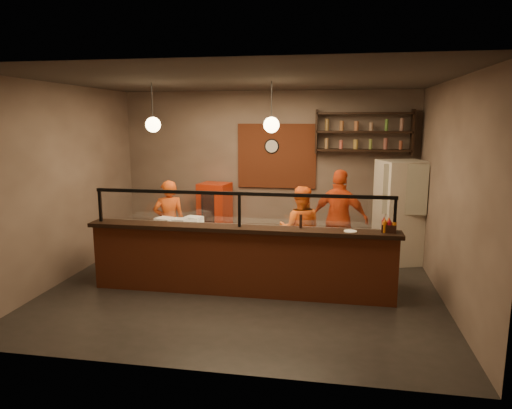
% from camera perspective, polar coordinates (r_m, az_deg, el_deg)
% --- Properties ---
extents(floor, '(6.00, 6.00, 0.00)m').
position_cam_1_polar(floor, '(7.39, -1.53, -10.29)').
color(floor, black).
rests_on(floor, ground).
extents(ceiling, '(6.00, 6.00, 0.00)m').
position_cam_1_polar(ceiling, '(6.93, -1.66, 15.29)').
color(ceiling, '#362F2A').
rests_on(ceiling, wall_back).
extents(wall_back, '(6.00, 0.00, 6.00)m').
position_cam_1_polar(wall_back, '(9.42, 1.40, 4.28)').
color(wall_back, '#7B675A').
rests_on(wall_back, floor).
extents(wall_left, '(0.00, 5.00, 5.00)m').
position_cam_1_polar(wall_left, '(8.12, -22.86, 2.45)').
color(wall_left, '#7B675A').
rests_on(wall_left, floor).
extents(wall_right, '(0.00, 5.00, 5.00)m').
position_cam_1_polar(wall_right, '(7.04, 23.12, 1.31)').
color(wall_right, '#7B675A').
rests_on(wall_right, floor).
extents(wall_front, '(6.00, 0.00, 6.00)m').
position_cam_1_polar(wall_front, '(4.60, -7.74, -2.44)').
color(wall_front, '#7B675A').
rests_on(wall_front, floor).
extents(brick_patch, '(1.60, 0.04, 1.30)m').
position_cam_1_polar(brick_patch, '(9.34, 2.61, 6.06)').
color(brick_patch, brown).
rests_on(brick_patch, wall_back).
extents(service_counter, '(4.60, 0.25, 1.00)m').
position_cam_1_polar(service_counter, '(6.94, -2.04, -7.30)').
color(service_counter, brown).
rests_on(service_counter, floor).
extents(counter_ledge, '(4.70, 0.37, 0.06)m').
position_cam_1_polar(counter_ledge, '(6.80, -2.07, -3.04)').
color(counter_ledge, black).
rests_on(counter_ledge, service_counter).
extents(worktop_cabinet, '(4.60, 0.75, 0.85)m').
position_cam_1_polar(worktop_cabinet, '(7.43, -1.24, -6.69)').
color(worktop_cabinet, gray).
rests_on(worktop_cabinet, floor).
extents(worktop, '(4.60, 0.75, 0.05)m').
position_cam_1_polar(worktop, '(7.31, -1.26, -3.32)').
color(worktop, white).
rests_on(worktop, worktop_cabinet).
extents(sneeze_guard, '(4.50, 0.05, 0.52)m').
position_cam_1_polar(sneeze_guard, '(6.73, -2.09, -0.22)').
color(sneeze_guard, white).
rests_on(sneeze_guard, counter_ledge).
extents(wall_shelving, '(1.84, 0.28, 0.85)m').
position_cam_1_polar(wall_shelving, '(9.11, 13.31, 8.83)').
color(wall_shelving, black).
rests_on(wall_shelving, wall_back).
extents(wall_clock, '(0.30, 0.04, 0.30)m').
position_cam_1_polar(wall_clock, '(9.33, 1.99, 7.29)').
color(wall_clock, black).
rests_on(wall_clock, wall_back).
extents(pendant_left, '(0.24, 0.24, 0.77)m').
position_cam_1_polar(pendant_left, '(7.53, -12.75, 9.72)').
color(pendant_left, black).
rests_on(pendant_left, ceiling).
extents(pendant_right, '(0.24, 0.24, 0.77)m').
position_cam_1_polar(pendant_right, '(7.03, 1.94, 9.93)').
color(pendant_right, black).
rests_on(pendant_right, ceiling).
extents(cook_left, '(0.67, 0.57, 1.56)m').
position_cam_1_polar(cook_left, '(8.50, -10.78, -2.20)').
color(cook_left, '#D54B14').
rests_on(cook_left, floor).
extents(cook_mid, '(0.74, 0.58, 1.51)m').
position_cam_1_polar(cook_mid, '(7.95, 5.52, -3.11)').
color(cook_mid, orange).
rests_on(cook_mid, floor).
extents(cook_right, '(1.12, 0.75, 1.77)m').
position_cam_1_polar(cook_right, '(8.27, 10.41, -1.80)').
color(cook_right, '#D54214').
rests_on(cook_right, floor).
extents(fridge, '(0.98, 0.95, 1.90)m').
position_cam_1_polar(fridge, '(8.83, 17.64, -0.90)').
color(fridge, beige).
rests_on(fridge, floor).
extents(red_cooler, '(0.66, 0.62, 1.36)m').
position_cam_1_polar(red_cooler, '(9.44, -5.15, -1.42)').
color(red_cooler, '#B4280C').
rests_on(red_cooler, floor).
extents(pizza_dough, '(0.60, 0.60, 0.01)m').
position_cam_1_polar(pizza_dough, '(7.29, -0.04, -3.11)').
color(pizza_dough, beige).
rests_on(pizza_dough, worktop).
extents(prep_tub_a, '(0.27, 0.22, 0.13)m').
position_cam_1_polar(prep_tub_a, '(7.59, -9.75, -2.24)').
color(prep_tub_a, silver).
rests_on(prep_tub_a, worktop).
extents(prep_tub_b, '(0.32, 0.28, 0.14)m').
position_cam_1_polar(prep_tub_b, '(7.70, -7.79, -2.00)').
color(prep_tub_b, white).
rests_on(prep_tub_b, worktop).
extents(prep_tub_c, '(0.35, 0.32, 0.15)m').
position_cam_1_polar(prep_tub_c, '(7.63, -11.25, -2.18)').
color(prep_tub_c, white).
rests_on(prep_tub_c, worktop).
extents(rolling_pin, '(0.34, 0.26, 0.06)m').
position_cam_1_polar(rolling_pin, '(7.81, -10.24, -2.17)').
color(rolling_pin, yellow).
rests_on(rolling_pin, worktop).
extents(condiment_caddy, '(0.22, 0.18, 0.11)m').
position_cam_1_polar(condiment_caddy, '(6.73, 16.27, -2.85)').
color(condiment_caddy, black).
rests_on(condiment_caddy, counter_ledge).
extents(pepper_mill, '(0.04, 0.04, 0.20)m').
position_cam_1_polar(pepper_mill, '(6.73, 5.61, -2.09)').
color(pepper_mill, black).
rests_on(pepper_mill, counter_ledge).
extents(small_plate, '(0.22, 0.22, 0.01)m').
position_cam_1_polar(small_plate, '(6.63, 11.72, -3.30)').
color(small_plate, white).
rests_on(small_plate, counter_ledge).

